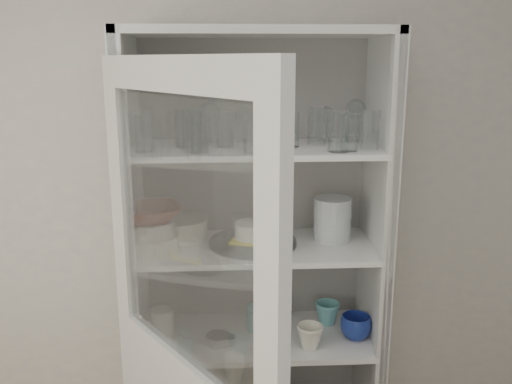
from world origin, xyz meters
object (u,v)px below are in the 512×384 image
(goblet_3, at_px, (356,118))
(yellow_trivet, at_px, (253,239))
(goblet_0, at_px, (210,121))
(glass_platter, at_px, (253,242))
(goblet_1, at_px, (244,123))
(plate_stack_back, at_px, (182,228))
(cream_bowl, at_px, (150,228))
(mug_white, at_px, (310,337))
(white_canister, at_px, (163,322))
(teal_jar, at_px, (257,318))
(pantry_cabinet, at_px, (255,309))
(goblet_2, at_px, (326,122))
(mug_teal, at_px, (327,313))
(white_ramekin, at_px, (253,230))
(mug_blue, at_px, (356,327))
(terracotta_bowl, at_px, (149,213))
(measuring_cups, at_px, (218,339))
(grey_bowl_stack, at_px, (332,219))
(plate_stack_front, at_px, (151,244))

(goblet_3, relative_size, yellow_trivet, 1.21)
(goblet_0, height_order, glass_platter, goblet_0)
(goblet_1, xyz_separation_m, plate_stack_back, (-0.26, -0.01, -0.44))
(cream_bowl, height_order, mug_white, cream_bowl)
(white_canister, bearing_deg, goblet_3, 6.52)
(yellow_trivet, xyz_separation_m, teal_jar, (0.02, 0.05, -0.37))
(pantry_cabinet, distance_m, goblet_2, 0.85)
(goblet_2, bearing_deg, cream_bowl, -164.41)
(plate_stack_back, relative_size, mug_teal, 2.03)
(glass_platter, xyz_separation_m, white_ramekin, (0.00, 0.00, 0.05))
(goblet_1, distance_m, mug_blue, 0.96)
(mug_teal, height_order, white_canister, white_canister)
(goblet_3, xyz_separation_m, cream_bowl, (-0.82, -0.18, -0.39))
(teal_jar, bearing_deg, goblet_2, 15.20)
(terracotta_bowl, xyz_separation_m, teal_jar, (0.42, 0.12, -0.51))
(glass_platter, bearing_deg, plate_stack_back, 160.22)
(mug_white, bearing_deg, teal_jar, 151.78)
(goblet_2, bearing_deg, white_canister, -171.26)
(goblet_1, relative_size, yellow_trivet, 0.99)
(cream_bowl, bearing_deg, mug_white, -4.26)
(goblet_3, xyz_separation_m, terracotta_bowl, (-0.82, -0.18, -0.34))
(pantry_cabinet, bearing_deg, cream_bowl, -160.39)
(measuring_cups, bearing_deg, yellow_trivet, 24.37)
(goblet_1, distance_m, mug_teal, 0.90)
(teal_jar, bearing_deg, measuring_cups, -145.88)
(mug_white, distance_m, teal_jar, 0.26)
(pantry_cabinet, bearing_deg, goblet_3, 5.05)
(terracotta_bowl, xyz_separation_m, measuring_cups, (0.25, 0.01, -0.54))
(goblet_0, relative_size, grey_bowl_stack, 1.00)
(white_ramekin, height_order, grey_bowl_stack, grey_bowl_stack)
(goblet_1, bearing_deg, yellow_trivet, -74.92)
(pantry_cabinet, bearing_deg, white_ramekin, -100.06)
(yellow_trivet, xyz_separation_m, measuring_cups, (-0.14, -0.07, -0.41))
(grey_bowl_stack, bearing_deg, mug_teal, 87.53)
(goblet_1, height_order, mug_blue, goblet_1)
(mug_blue, bearing_deg, measuring_cups, -179.29)
(mug_teal, bearing_deg, pantry_cabinet, -177.87)
(mug_white, distance_m, white_canister, 0.61)
(grey_bowl_stack, bearing_deg, terracotta_bowl, -171.32)
(goblet_0, xyz_separation_m, teal_jar, (0.18, -0.05, -0.84))
(mug_teal, bearing_deg, white_ramekin, -165.38)
(pantry_cabinet, distance_m, goblet_0, 0.83)
(goblet_0, height_order, terracotta_bowl, goblet_0)
(plate_stack_front, relative_size, mug_blue, 1.69)
(goblet_0, bearing_deg, plate_stack_front, -144.61)
(goblet_2, relative_size, glass_platter, 0.44)
(plate_stack_back, distance_m, mug_white, 0.68)
(glass_platter, bearing_deg, goblet_3, 14.58)
(goblet_2, bearing_deg, goblet_3, -6.31)
(plate_stack_back, bearing_deg, yellow_trivet, -19.78)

